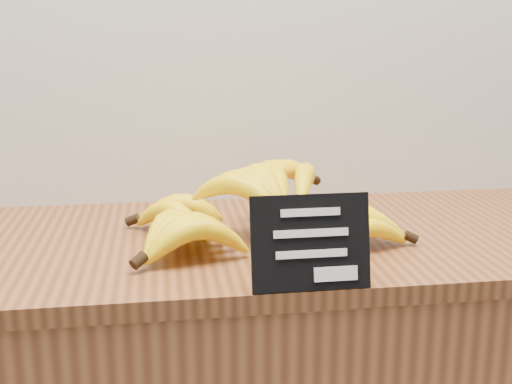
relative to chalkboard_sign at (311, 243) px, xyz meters
name	(u,v)px	position (x,y,z in m)	size (l,w,h in m)	color
counter_top	(252,242)	(-0.05, 0.25, -0.08)	(1.41, 0.54, 0.03)	brown
chalkboard_sign	(311,243)	(0.00, 0.00, 0.00)	(0.17, 0.01, 0.13)	black
banana_pile	(247,208)	(-0.06, 0.23, -0.01)	(0.49, 0.36, 0.12)	yellow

